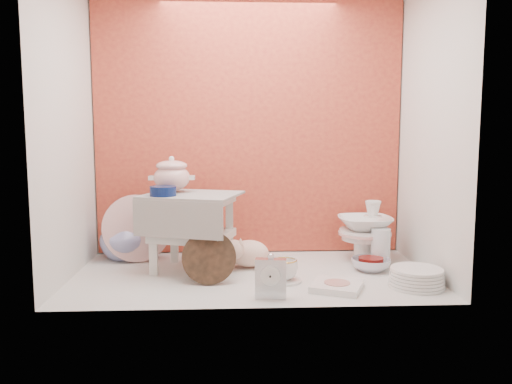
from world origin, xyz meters
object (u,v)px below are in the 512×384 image
floral_platter (137,228)px  blue_white_vase (123,235)px  mantel_clock (271,276)px  soup_tureen (172,174)px  dinner_plate_stack (416,277)px  step_stool (193,232)px  gold_rim_teacup (284,269)px  crystal_bowl (371,264)px  plush_pig (249,253)px  porcelain_tower (365,231)px

floral_platter → blue_white_vase: size_ratio=1.39×
mantel_clock → blue_white_vase: bearing=145.4°
soup_tureen → dinner_plate_stack: soup_tureen is taller
step_stool → blue_white_vase: bearing=164.2°
gold_rim_teacup → mantel_clock: bearing=-109.0°
step_stool → floral_platter: bearing=162.9°
crystal_bowl → plush_pig: bearing=172.2°
step_stool → plush_pig: 0.32m
floral_platter → gold_rim_teacup: (0.78, -0.45, -0.12)m
step_stool → crystal_bowl: 0.95m
soup_tureen → crystal_bowl: size_ratio=1.14×
floral_platter → crystal_bowl: floral_platter is taller
crystal_bowl → porcelain_tower: size_ratio=0.60×
plush_pig → floral_platter: bearing=147.8°
mantel_clock → floral_platter: bearing=143.9°
step_stool → blue_white_vase: size_ratio=1.68×
mantel_clock → crystal_bowl: bearing=45.9°
soup_tureen → blue_white_vase: 0.51m
plush_pig → crystal_bowl: size_ratio=1.32×
porcelain_tower → crystal_bowl: bearing=-95.3°
gold_rim_teacup → porcelain_tower: porcelain_tower is taller
plush_pig → gold_rim_teacup: plush_pig is taller
mantel_clock → dinner_plate_stack: 0.71m
crystal_bowl → gold_rim_teacup: bearing=-159.4°
plush_pig → dinner_plate_stack: plush_pig is taller
blue_white_vase → porcelain_tower: (1.36, -0.10, 0.03)m
mantel_clock → plush_pig: 0.52m
gold_rim_teacup → crystal_bowl: (0.47, 0.18, -0.03)m
soup_tureen → blue_white_vase: soup_tureen is taller
dinner_plate_stack → plush_pig: bearing=154.0°
plush_pig → mantel_clock: bearing=-97.3°
dinner_plate_stack → crystal_bowl: bearing=115.3°
blue_white_vase → mantel_clock: (0.78, -0.74, -0.04)m
mantel_clock → dinner_plate_stack: mantel_clock is taller
blue_white_vase → dinner_plate_stack: size_ratio=1.05×
blue_white_vase → dinner_plate_stack: 1.60m
blue_white_vase → mantel_clock: bearing=-43.3°
plush_pig → dinner_plate_stack: 0.86m
soup_tureen → crystal_bowl: bearing=-6.8°
floral_platter → soup_tureen: bearing=-33.9°
step_stool → soup_tureen: size_ratio=1.99×
floral_platter → dinner_plate_stack: 1.51m
gold_rim_teacup → dinner_plate_stack: 0.62m
soup_tureen → gold_rim_teacup: 0.78m
step_stool → gold_rim_teacup: step_stool is taller
plush_pig → crystal_bowl: plush_pig is taller
gold_rim_teacup → dinner_plate_stack: gold_rim_teacup is taller
floral_platter → porcelain_tower: size_ratio=1.12×
soup_tureen → porcelain_tower: 1.11m
step_stool → blue_white_vase: (-0.41, 0.27, -0.07)m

